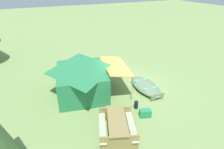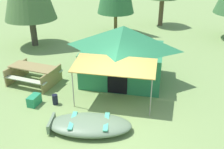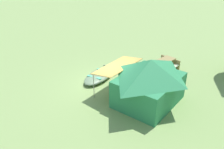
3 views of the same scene
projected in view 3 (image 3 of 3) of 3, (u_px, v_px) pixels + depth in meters
ground_plane at (105, 86)px, 13.78m from camera, size 80.00×80.00×0.00m
beached_rowboat at (99, 76)px, 14.55m from camera, size 2.67×1.38×0.37m
canvas_cabin_tent at (149, 81)px, 11.82m from camera, size 3.92×4.48×2.35m
picnic_table at (162, 65)px, 15.23m from camera, size 2.32×2.04×0.75m
cooler_box at (134, 67)px, 15.66m from camera, size 0.45×0.59×0.36m
fuel_can at (130, 71)px, 15.05m from camera, size 0.26×0.26×0.38m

